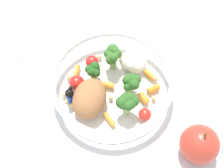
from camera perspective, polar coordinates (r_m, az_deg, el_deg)
name	(u,v)px	position (r m, az deg, el deg)	size (l,w,h in m)	color
ground_plane	(110,83)	(0.64, -0.29, 0.22)	(2.40, 2.40, 0.00)	white
food_container	(111,83)	(0.61, -0.16, 0.14)	(0.24, 0.24, 0.06)	white
loose_apple	(199,144)	(0.57, 15.58, -10.48)	(0.07, 0.07, 0.08)	#BC3828
folded_napkin	(29,28)	(0.75, -14.81, 9.85)	(0.13, 0.14, 0.01)	white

